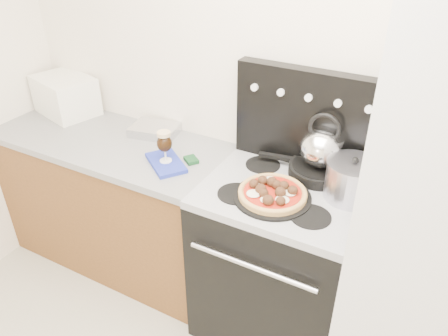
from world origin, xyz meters
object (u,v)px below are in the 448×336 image
Objects in this scene: toaster_oven at (66,95)px; stock_pot at (352,181)px; oven_mitt at (166,163)px; tea_kettle at (322,145)px; base_cabinet at (120,204)px; pizza at (273,192)px; stove_body at (278,263)px; pizza_pan at (272,197)px; skillet at (319,170)px; fridge at (445,232)px; beer_glass at (165,146)px.

toaster_oven is 1.61× the size of stock_pot.
oven_mitt is 1.11× the size of tea_kettle.
base_cabinet is 1.21m from pizza.
pizza is (-0.02, -0.10, 0.51)m from stove_body.
toaster_oven reaches higher than oven_mitt.
stock_pot reaches higher than stove_body.
stove_body is 1.71m from toaster_oven.
base_cabinet is 4.61× the size of pizza.
oven_mitt is at bearing -171.49° from stock_pot.
skillet is (0.12, 0.29, 0.02)m from pizza_pan.
stock_pot is (0.29, 0.08, 0.57)m from stove_body.
skillet reaches higher than oven_mitt.
stock_pot is (0.31, 0.18, 0.08)m from pizza_pan.
oven_mitt is 0.62m from pizza_pan.
tea_kettle is at bearing 18.86° from oven_mitt.
stove_body is at bearing 8.97° from toaster_oven.
skillet is 0.23m from stock_pot.
fridge is 4.96× the size of toaster_oven.
tea_kettle is (0.75, 0.25, 0.18)m from oven_mitt.
toaster_oven is at bearing 174.71° from fridge.
beer_glass is at bearing 176.40° from pizza.
stove_body is 2.44× the size of pizza_pan.
skillet is (1.69, 0.01, -0.07)m from toaster_oven.
skillet is at bearing 18.86° from oven_mitt.
skillet is at bearing 18.86° from beer_glass.
beer_glass is at bearing 0.00° from oven_mitt.
stove_body is 5.06× the size of beer_glass.
skillet is at bearing 62.53° from stove_body.
base_cabinet is at bearing 178.70° from stove_body.
skillet is at bearing 0.00° from tea_kettle.
base_cabinet is at bearing 169.69° from oven_mitt.
stock_pot is (0.31, 0.18, 0.05)m from pizza.
pizza is 0.35m from tea_kettle.
pizza_pan is at bearing -112.81° from skillet.
pizza_pan is at bearing -149.95° from stock_pot.
tea_kettle reaches higher than pizza_pan.
stove_body is at bearing -117.47° from skillet.
oven_mitt is at bearing 0.00° from beer_glass.
stock_pot is (0.93, 0.14, -0.00)m from beer_glass.
stock_pot is at bearing 8.51° from oven_mitt.
oven_mitt is 0.72× the size of pizza_pan.
skillet is (-0.60, 0.22, -0.00)m from fridge.
skillet is at bearing 15.96° from toaster_oven.
stock_pot is (0.18, -0.12, 0.06)m from skillet.
pizza is 0.32m from skillet.
base_cabinet is 6.19× the size of tea_kettle.
base_cabinet is at bearing -2.72° from toaster_oven.
fridge is (0.70, -0.03, 0.51)m from stove_body.
skillet is (0.75, 0.25, -0.06)m from beer_glass.
tea_kettle reaches higher than oven_mitt.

